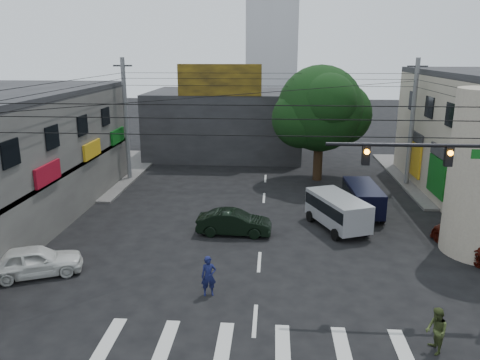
# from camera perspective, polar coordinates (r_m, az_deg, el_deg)

# --- Properties ---
(ground) EXTENTS (160.00, 160.00, 0.00)m
(ground) POSITION_cam_1_polar(r_m,az_deg,el_deg) (20.69, 2.18, -12.32)
(ground) COLOR black
(ground) RESTS_ON ground
(sidewalk_far_left) EXTENTS (16.00, 16.00, 0.15)m
(sidewalk_far_left) POSITION_cam_1_polar(r_m,az_deg,el_deg) (41.86, -22.32, 1.08)
(sidewalk_far_left) COLOR #514F4C
(sidewalk_far_left) RESTS_ON ground
(building_far) EXTENTS (14.00, 10.00, 6.00)m
(building_far) POSITION_cam_1_polar(r_m,az_deg,el_deg) (45.02, -1.74, 6.98)
(building_far) COLOR #232326
(building_far) RESTS_ON ground
(billboard) EXTENTS (7.00, 0.30, 2.60)m
(billboard) POSITION_cam_1_polar(r_m,az_deg,el_deg) (39.72, -2.52, 12.08)
(billboard) COLOR olive
(billboard) RESTS_ON building_far
(street_tree) EXTENTS (6.40, 6.40, 8.70)m
(street_tree) POSITION_cam_1_polar(r_m,az_deg,el_deg) (35.71, 9.75, 8.55)
(street_tree) COLOR black
(street_tree) RESTS_ON ground
(traffic_gantry) EXTENTS (7.10, 0.35, 7.20)m
(traffic_gantry) POSITION_cam_1_polar(r_m,az_deg,el_deg) (19.37, 26.04, -0.52)
(traffic_gantry) COLOR black
(traffic_gantry) RESTS_ON ground
(utility_pole_far_left) EXTENTS (0.32, 0.32, 9.20)m
(utility_pole_far_left) POSITION_cam_1_polar(r_m,az_deg,el_deg) (36.38, -13.71, 7.07)
(utility_pole_far_left) COLOR #59595B
(utility_pole_far_left) RESTS_ON ground
(utility_pole_far_right) EXTENTS (0.32, 0.32, 9.20)m
(utility_pole_far_right) POSITION_cam_1_polar(r_m,az_deg,el_deg) (36.06, 20.23, 6.49)
(utility_pole_far_right) COLOR #59595B
(utility_pole_far_right) RESTS_ON ground
(dark_sedan) EXTENTS (1.69, 4.12, 1.32)m
(dark_sedan) POSITION_cam_1_polar(r_m,az_deg,el_deg) (25.42, -0.72, -5.22)
(dark_sedan) COLOR black
(dark_sedan) RESTS_ON ground
(white_compact) EXTENTS (4.49, 5.18, 1.37)m
(white_compact) POSITION_cam_1_polar(r_m,az_deg,el_deg) (22.82, -23.73, -9.03)
(white_compact) COLOR silver
(white_compact) RESTS_ON ground
(maroon_sedan) EXTENTS (4.86, 6.15, 1.45)m
(maroon_sedan) POSITION_cam_1_polar(r_m,az_deg,el_deg) (25.78, 26.71, -6.50)
(maroon_sedan) COLOR #4B120A
(maroon_sedan) RESTS_ON ground
(silver_minivan) EXTENTS (5.66, 4.91, 1.88)m
(silver_minivan) POSITION_cam_1_polar(r_m,az_deg,el_deg) (26.64, 11.79, -3.93)
(silver_minivan) COLOR #ABADB3
(silver_minivan) RESTS_ON ground
(navy_van) EXTENTS (4.62, 2.05, 1.80)m
(navy_van) POSITION_cam_1_polar(r_m,az_deg,el_deg) (29.37, 14.72, -2.37)
(navy_van) COLOR black
(navy_van) RESTS_ON ground
(traffic_officer) EXTENTS (0.80, 0.69, 1.68)m
(traffic_officer) POSITION_cam_1_polar(r_m,az_deg,el_deg) (19.35, -3.85, -11.61)
(traffic_officer) COLOR #121641
(traffic_officer) RESTS_ON ground
(pedestrian_olive) EXTENTS (0.84, 0.68, 1.59)m
(pedestrian_olive) POSITION_cam_1_polar(r_m,az_deg,el_deg) (17.32, 22.81, -16.58)
(pedestrian_olive) COLOR #36421E
(pedestrian_olive) RESTS_ON ground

